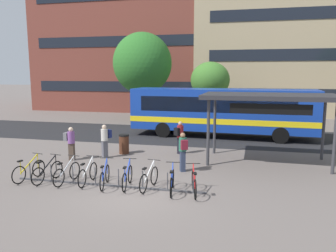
{
  "coord_description": "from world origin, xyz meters",
  "views": [
    {
      "loc": [
        3.69,
        -10.81,
        4.22
      ],
      "look_at": [
        -0.06,
        5.37,
        1.6
      ],
      "focal_mm": 35.68,
      "sensor_mm": 36.0,
      "label": 1
    }
  ],
  "objects_px": {
    "parked_bicycle_yellow_0": "(29,171)",
    "parked_bicycle_blue_4": "(105,177)",
    "parked_bicycle_black_1": "(47,172)",
    "parked_bicycle_blue_7": "(172,182)",
    "parked_bicycle_blue_5": "(127,177)",
    "commuter_grey_pack_0": "(71,141)",
    "parked_bicycle_white_3": "(88,174)",
    "trash_bin": "(124,144)",
    "street_tree_0": "(210,80)",
    "parked_bicycle_red_8": "(194,184)",
    "parked_bicycle_silver_2": "(67,173)",
    "commuter_navy_pack_2": "(105,139)",
    "street_tree_1": "(142,63)",
    "commuter_maroon_pack_3": "(183,149)",
    "parked_bicycle_white_6": "(149,179)",
    "commuter_black_pack_1": "(180,135)",
    "transit_shelter": "(269,99)"
  },
  "relations": [
    {
      "from": "transit_shelter",
      "to": "street_tree_0",
      "type": "bearing_deg",
      "value": 109.25
    },
    {
      "from": "parked_bicycle_white_3",
      "to": "parked_bicycle_blue_5",
      "type": "xyz_separation_m",
      "value": [
        1.64,
        -0.08,
        0.0
      ]
    },
    {
      "from": "parked_bicycle_blue_5",
      "to": "parked_bicycle_red_8",
      "type": "height_order",
      "value": "same"
    },
    {
      "from": "commuter_black_pack_1",
      "to": "street_tree_1",
      "type": "distance_m",
      "value": 13.39
    },
    {
      "from": "transit_shelter",
      "to": "street_tree_0",
      "type": "relative_size",
      "value": 1.19
    },
    {
      "from": "trash_bin",
      "to": "street_tree_0",
      "type": "distance_m",
      "value": 13.46
    },
    {
      "from": "parked_bicycle_blue_7",
      "to": "parked_bicycle_red_8",
      "type": "bearing_deg",
      "value": -99.29
    },
    {
      "from": "commuter_grey_pack_0",
      "to": "commuter_maroon_pack_3",
      "type": "bearing_deg",
      "value": -9.02
    },
    {
      "from": "parked_bicycle_blue_4",
      "to": "commuter_navy_pack_2",
      "type": "height_order",
      "value": "commuter_navy_pack_2"
    },
    {
      "from": "parked_bicycle_yellow_0",
      "to": "commuter_grey_pack_0",
      "type": "xyz_separation_m",
      "value": [
        0.06,
        3.21,
        0.56
      ]
    },
    {
      "from": "parked_bicycle_white_3",
      "to": "parked_bicycle_blue_5",
      "type": "height_order",
      "value": "same"
    },
    {
      "from": "parked_bicycle_red_8",
      "to": "commuter_black_pack_1",
      "type": "xyz_separation_m",
      "value": [
        -1.64,
        5.78,
        0.61
      ]
    },
    {
      "from": "parked_bicycle_white_6",
      "to": "street_tree_0",
      "type": "relative_size",
      "value": 0.33
    },
    {
      "from": "parked_bicycle_black_1",
      "to": "parked_bicycle_white_3",
      "type": "bearing_deg",
      "value": -75.09
    },
    {
      "from": "parked_bicycle_black_1",
      "to": "parked_bicycle_blue_4",
      "type": "relative_size",
      "value": 1.01
    },
    {
      "from": "parked_bicycle_white_3",
      "to": "parked_bicycle_red_8",
      "type": "bearing_deg",
      "value": -94.9
    },
    {
      "from": "parked_bicycle_silver_2",
      "to": "parked_bicycle_blue_7",
      "type": "xyz_separation_m",
      "value": [
        4.2,
        -0.09,
        0.0
      ]
    },
    {
      "from": "parked_bicycle_blue_4",
      "to": "street_tree_1",
      "type": "distance_m",
      "value": 18.23
    },
    {
      "from": "commuter_black_pack_1",
      "to": "parked_bicycle_silver_2",
      "type": "bearing_deg",
      "value": -177.63
    },
    {
      "from": "parked_bicycle_silver_2",
      "to": "street_tree_0",
      "type": "relative_size",
      "value": 0.33
    },
    {
      "from": "parked_bicycle_blue_7",
      "to": "parked_bicycle_red_8",
      "type": "relative_size",
      "value": 1.01
    },
    {
      "from": "commuter_navy_pack_2",
      "to": "street_tree_1",
      "type": "relative_size",
      "value": 0.22
    },
    {
      "from": "street_tree_1",
      "to": "street_tree_0",
      "type": "bearing_deg",
      "value": 6.08
    },
    {
      "from": "transit_shelter",
      "to": "commuter_maroon_pack_3",
      "type": "bearing_deg",
      "value": -145.55
    },
    {
      "from": "parked_bicycle_silver_2",
      "to": "trash_bin",
      "type": "relative_size",
      "value": 1.67
    },
    {
      "from": "parked_bicycle_yellow_0",
      "to": "parked_bicycle_white_3",
      "type": "bearing_deg",
      "value": -76.46
    },
    {
      "from": "parked_bicycle_white_3",
      "to": "street_tree_0",
      "type": "relative_size",
      "value": 0.33
    },
    {
      "from": "commuter_maroon_pack_3",
      "to": "street_tree_1",
      "type": "height_order",
      "value": "street_tree_1"
    },
    {
      "from": "parked_bicycle_blue_5",
      "to": "commuter_navy_pack_2",
      "type": "xyz_separation_m",
      "value": [
        -2.61,
        3.99,
        0.59
      ]
    },
    {
      "from": "parked_bicycle_silver_2",
      "to": "parked_bicycle_blue_7",
      "type": "bearing_deg",
      "value": -85.28
    },
    {
      "from": "commuter_navy_pack_2",
      "to": "street_tree_1",
      "type": "height_order",
      "value": "street_tree_1"
    },
    {
      "from": "trash_bin",
      "to": "street_tree_1",
      "type": "bearing_deg",
      "value": 102.58
    },
    {
      "from": "parked_bicycle_blue_4",
      "to": "parked_bicycle_blue_5",
      "type": "xyz_separation_m",
      "value": [
        0.86,
        0.1,
        0.0
      ]
    },
    {
      "from": "parked_bicycle_blue_7",
      "to": "trash_bin",
      "type": "bearing_deg",
      "value": 27.5
    },
    {
      "from": "commuter_navy_pack_2",
      "to": "parked_bicycle_white_6",
      "type": "bearing_deg",
      "value": 78.22
    },
    {
      "from": "parked_bicycle_yellow_0",
      "to": "parked_bicycle_blue_4",
      "type": "height_order",
      "value": "same"
    },
    {
      "from": "parked_bicycle_blue_7",
      "to": "street_tree_1",
      "type": "height_order",
      "value": "street_tree_1"
    },
    {
      "from": "commuter_grey_pack_0",
      "to": "parked_bicycle_blue_7",
      "type": "bearing_deg",
      "value": -31.82
    },
    {
      "from": "parked_bicycle_white_3",
      "to": "street_tree_1",
      "type": "distance_m",
      "value": 17.91
    },
    {
      "from": "parked_bicycle_black_1",
      "to": "parked_bicycle_red_8",
      "type": "distance_m",
      "value": 5.83
    },
    {
      "from": "parked_bicycle_blue_5",
      "to": "parked_bicycle_blue_7",
      "type": "relative_size",
      "value": 1.0
    },
    {
      "from": "parked_bicycle_yellow_0",
      "to": "street_tree_0",
      "type": "xyz_separation_m",
      "value": [
        5.3,
        17.78,
        3.26
      ]
    },
    {
      "from": "commuter_maroon_pack_3",
      "to": "parked_bicycle_blue_5",
      "type": "bearing_deg",
      "value": 120.93
    },
    {
      "from": "parked_bicycle_white_3",
      "to": "commuter_maroon_pack_3",
      "type": "bearing_deg",
      "value": -55.7
    },
    {
      "from": "commuter_maroon_pack_3",
      "to": "street_tree_1",
      "type": "xyz_separation_m",
      "value": [
        -6.34,
        14.62,
        4.1
      ]
    },
    {
      "from": "parked_bicycle_white_3",
      "to": "street_tree_0",
      "type": "xyz_separation_m",
      "value": [
        2.82,
        17.64,
        3.26
      ]
    },
    {
      "from": "parked_bicycle_white_6",
      "to": "street_tree_1",
      "type": "height_order",
      "value": "street_tree_1"
    },
    {
      "from": "parked_bicycle_black_1",
      "to": "parked_bicycle_blue_7",
      "type": "xyz_separation_m",
      "value": [
        5.04,
        -0.07,
        0.0
      ]
    },
    {
      "from": "parked_bicycle_blue_5",
      "to": "trash_bin",
      "type": "distance_m",
      "value": 5.41
    },
    {
      "from": "parked_bicycle_blue_5",
      "to": "commuter_grey_pack_0",
      "type": "bearing_deg",
      "value": 44.48
    }
  ]
}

